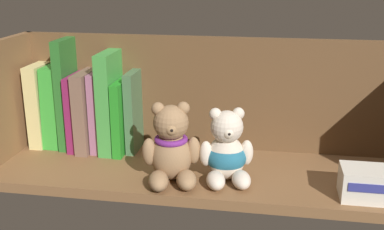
{
  "coord_description": "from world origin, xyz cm",
  "views": [
    {
      "loc": [
        11.96,
        -86.45,
        41.51
      ],
      "look_at": [
        -2.85,
        0.0,
        13.38
      ],
      "focal_mm": 44.58,
      "sensor_mm": 36.0,
      "label": 1
    }
  ],
  "objects": [
    {
      "name": "book_4",
      "position": [
        -27.24,
        9.03,
        10.7
      ],
      "size": [
        2.88,
        14.17,
        17.42
      ],
      "primitive_type": "cube",
      "rotation": [
        0.0,
        -0.01,
        0.0
      ],
      "color": "brown",
      "rests_on": "shelf_board"
    },
    {
      "name": "book_6",
      "position": [
        -21.96,
        9.03,
        12.88
      ],
      "size": [
        2.96,
        13.61,
        21.77
      ],
      "primitive_type": "cube",
      "color": "green",
      "rests_on": "shelf_board"
    },
    {
      "name": "book_1",
      "position": [
        -35.06,
        9.03,
        11.07
      ],
      "size": [
        4.02,
        9.24,
        18.23
      ],
      "primitive_type": "cube",
      "rotation": [
        0.0,
        0.03,
        0.0
      ],
      "color": "green",
      "rests_on": "shelf_board"
    },
    {
      "name": "teddy_bear_larger",
      "position": [
        -5.79,
        -5.67,
        8.51
      ],
      "size": [
        11.66,
        11.95,
        15.25
      ],
      "color": "#93704C",
      "rests_on": "shelf_board"
    },
    {
      "name": "book_5",
      "position": [
        -24.64,
        9.03,
        10.74
      ],
      "size": [
        1.91,
        11.73,
        17.48
      ],
      "primitive_type": "cube",
      "color": "#9B607C",
      "rests_on": "shelf_board"
    },
    {
      "name": "shelf_board",
      "position": [
        0.0,
        0.0,
        1.0
      ],
      "size": [
        83.23,
        24.48,
        2.0
      ],
      "primitive_type": "cube",
      "color": "brown",
      "rests_on": "ground"
    },
    {
      "name": "book_8",
      "position": [
        -17.13,
        9.03,
        10.73
      ],
      "size": [
        2.06,
        9.38,
        17.47
      ],
      "primitive_type": "cube",
      "rotation": [
        0.0,
        -0.01,
        0.0
      ],
      "color": "#456A44",
      "rests_on": "shelf_board"
    },
    {
      "name": "book_0",
      "position": [
        -38.59,
        9.03,
        11.16
      ],
      "size": [
        3.06,
        10.05,
        18.32
      ],
      "primitive_type": "cube",
      "color": "#CFC178",
      "rests_on": "shelf_board"
    },
    {
      "name": "shelf_back_panel",
      "position": [
        0.0,
        12.84,
        13.36
      ],
      "size": [
        85.63,
        1.2,
        26.73
      ],
      "primitive_type": "cube",
      "color": "brown",
      "rests_on": "ground"
    },
    {
      "name": "book_3",
      "position": [
        -29.79,
        9.03,
        10.29
      ],
      "size": [
        1.84,
        12.37,
        16.58
      ],
      "primitive_type": "cube",
      "color": "#7D1C4B",
      "rests_on": "shelf_board"
    },
    {
      "name": "book_7",
      "position": [
        -19.28,
        9.03,
        9.91
      ],
      "size": [
        1.9,
        14.13,
        15.82
      ],
      "primitive_type": "cube",
      "color": "#238820",
      "rests_on": "shelf_board"
    },
    {
      "name": "shelf_side_panel_left",
      "position": [
        -42.42,
        0.0,
        13.36
      ],
      "size": [
        1.6,
        26.88,
        26.73
      ],
      "primitive_type": "cube",
      "color": "brown",
      "rests_on": "ground"
    },
    {
      "name": "book_2",
      "position": [
        -32.0,
        9.03,
        14.05
      ],
      "size": [
        2.1,
        10.45,
        24.11
      ],
      "primitive_type": "cube",
      "color": "#286A26",
      "rests_on": "shelf_board"
    },
    {
      "name": "small_product_box",
      "position": [
        30.45,
        -6.95,
        4.76
      ],
      "size": [
        11.32,
        6.86,
        5.51
      ],
      "color": "silver",
      "rests_on": "shelf_board"
    },
    {
      "name": "teddy_bear_smaller",
      "position": [
        4.33,
        -3.63,
        7.55
      ],
      "size": [
        10.73,
        11.34,
        14.13
      ],
      "color": "beige",
      "rests_on": "shelf_board"
    }
  ]
}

